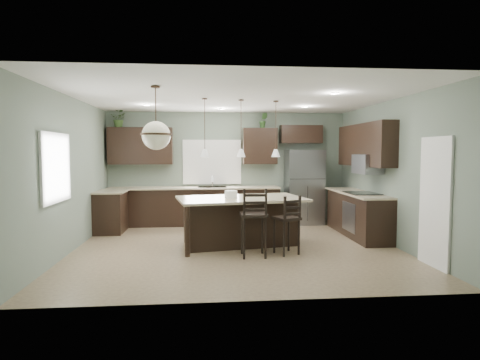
% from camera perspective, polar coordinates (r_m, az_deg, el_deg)
% --- Properties ---
extents(ground, '(6.00, 6.00, 0.00)m').
position_cam_1_polar(ground, '(7.69, -0.48, -9.55)').
color(ground, '#9E8466').
rests_on(ground, ground).
extents(pantry_door, '(0.04, 0.82, 2.04)m').
position_cam_1_polar(pantry_door, '(6.95, 25.97, -2.86)').
color(pantry_door, white).
rests_on(pantry_door, ground).
extents(window_back, '(1.35, 0.02, 1.00)m').
position_cam_1_polar(window_back, '(10.19, -3.99, 2.58)').
color(window_back, white).
rests_on(window_back, room_shell).
extents(window_left, '(0.02, 1.10, 1.00)m').
position_cam_1_polar(window_left, '(7.07, -24.81, 1.59)').
color(window_left, white).
rests_on(window_left, room_shell).
extents(left_return_cabs, '(0.60, 0.90, 0.90)m').
position_cam_1_polar(left_return_cabs, '(9.48, -17.90, -4.39)').
color(left_return_cabs, black).
rests_on(left_return_cabs, ground).
extents(left_return_countertop, '(0.66, 0.96, 0.04)m').
position_cam_1_polar(left_return_countertop, '(9.42, -17.84, -1.56)').
color(left_return_countertop, '#C2B793').
rests_on(left_return_countertop, left_return_cabs).
extents(back_lower_cabs, '(4.20, 0.60, 0.90)m').
position_cam_1_polar(back_lower_cabs, '(10.00, -6.51, -3.80)').
color(back_lower_cabs, black).
rests_on(back_lower_cabs, ground).
extents(back_countertop, '(4.20, 0.66, 0.04)m').
position_cam_1_polar(back_countertop, '(9.92, -6.54, -1.12)').
color(back_countertop, '#C2B793').
rests_on(back_countertop, back_lower_cabs).
extents(sink_inset, '(0.70, 0.45, 0.01)m').
position_cam_1_polar(sink_inset, '(9.92, -3.94, -1.02)').
color(sink_inset, gray).
rests_on(sink_inset, back_countertop).
extents(faucet, '(0.02, 0.02, 0.28)m').
position_cam_1_polar(faucet, '(9.88, -3.94, -0.20)').
color(faucet, silver).
rests_on(faucet, back_countertop).
extents(back_upper_left, '(1.55, 0.34, 0.90)m').
position_cam_1_polar(back_upper_left, '(10.15, -13.95, 4.72)').
color(back_upper_left, black).
rests_on(back_upper_left, room_shell).
extents(back_upper_right, '(0.85, 0.34, 0.90)m').
position_cam_1_polar(back_upper_right, '(10.13, 2.84, 4.84)').
color(back_upper_right, black).
rests_on(back_upper_right, room_shell).
extents(fridge_header, '(1.05, 0.34, 0.45)m').
position_cam_1_polar(fridge_header, '(10.34, 8.66, 6.44)').
color(fridge_header, black).
rests_on(fridge_header, room_shell).
extents(right_lower_cabs, '(0.60, 2.35, 0.90)m').
position_cam_1_polar(right_lower_cabs, '(9.06, 16.38, -4.74)').
color(right_lower_cabs, black).
rests_on(right_lower_cabs, ground).
extents(right_countertop, '(0.66, 2.35, 0.04)m').
position_cam_1_polar(right_countertop, '(9.00, 16.32, -1.78)').
color(right_countertop, '#C2B793').
rests_on(right_countertop, right_lower_cabs).
extents(cooktop, '(0.58, 0.75, 0.02)m').
position_cam_1_polar(cooktop, '(8.74, 16.98, -1.80)').
color(cooktop, black).
rests_on(cooktop, right_countertop).
extents(wall_oven_front, '(0.01, 0.72, 0.60)m').
position_cam_1_polar(wall_oven_front, '(8.70, 15.17, -5.08)').
color(wall_oven_front, gray).
rests_on(wall_oven_front, right_lower_cabs).
extents(right_upper_cabs, '(0.34, 2.35, 0.90)m').
position_cam_1_polar(right_upper_cabs, '(9.01, 17.34, 4.77)').
color(right_upper_cabs, black).
rests_on(right_upper_cabs, room_shell).
extents(microwave, '(0.40, 0.75, 0.40)m').
position_cam_1_polar(microwave, '(8.74, 17.67, 2.16)').
color(microwave, gray).
rests_on(microwave, right_upper_cabs).
extents(refrigerator, '(0.90, 0.74, 1.85)m').
position_cam_1_polar(refrigerator, '(10.22, 9.07, -0.97)').
color(refrigerator, gray).
rests_on(refrigerator, ground).
extents(kitchen_island, '(2.57, 1.73, 0.92)m').
position_cam_1_polar(kitchen_island, '(7.78, 0.15, -5.91)').
color(kitchen_island, black).
rests_on(kitchen_island, ground).
extents(serving_dish, '(0.24, 0.24, 0.14)m').
position_cam_1_polar(serving_dish, '(7.66, -1.29, -2.04)').
color(serving_dish, white).
rests_on(serving_dish, kitchen_island).
extents(bar_stool_center, '(0.44, 0.44, 1.20)m').
position_cam_1_polar(bar_stool_center, '(6.91, 1.94, -6.03)').
color(bar_stool_center, black).
rests_on(bar_stool_center, ground).
extents(bar_stool_right, '(0.51, 0.51, 1.05)m').
position_cam_1_polar(bar_stool_right, '(7.14, 6.64, -6.33)').
color(bar_stool_right, black).
rests_on(bar_stool_right, ground).
extents(pendant_left, '(0.17, 0.17, 1.10)m').
position_cam_1_polar(pendant_left, '(7.53, -5.04, 7.40)').
color(pendant_left, silver).
rests_on(pendant_left, room_shell).
extents(pendant_center, '(0.17, 0.17, 1.10)m').
position_cam_1_polar(pendant_center, '(7.68, 0.15, 7.35)').
color(pendant_center, white).
rests_on(pendant_center, room_shell).
extents(pendant_right, '(0.17, 0.17, 1.10)m').
position_cam_1_polar(pendant_right, '(7.89, 5.11, 7.25)').
color(pendant_right, white).
rests_on(pendant_right, room_shell).
extents(chandelier, '(0.47, 0.47, 0.97)m').
position_cam_1_polar(chandelier, '(6.27, -11.88, 8.63)').
color(chandelier, '#ECE6C1').
rests_on(chandelier, room_shell).
extents(plant_back_left, '(0.43, 0.40, 0.41)m').
position_cam_1_polar(plant_back_left, '(10.24, -16.82, 8.33)').
color(plant_back_left, '#304920').
rests_on(plant_back_left, back_upper_left).
extents(plant_back_right, '(0.23, 0.19, 0.38)m').
position_cam_1_polar(plant_back_right, '(10.14, 3.34, 8.46)').
color(plant_back_right, '#315B27').
rests_on(plant_back_right, back_upper_right).
extents(room_shell, '(6.00, 6.00, 6.00)m').
position_cam_1_polar(room_shell, '(7.48, -0.49, 3.22)').
color(room_shell, slate).
rests_on(room_shell, ground).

